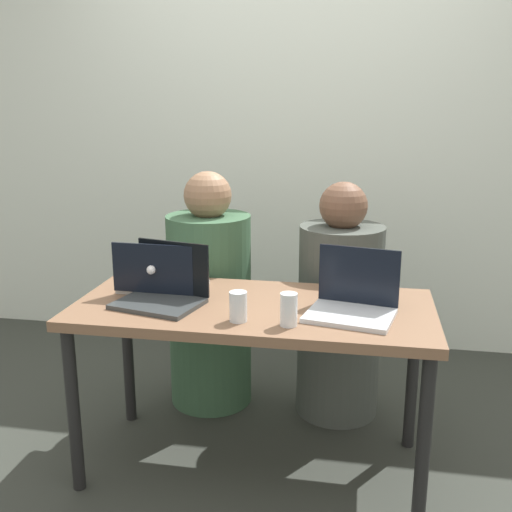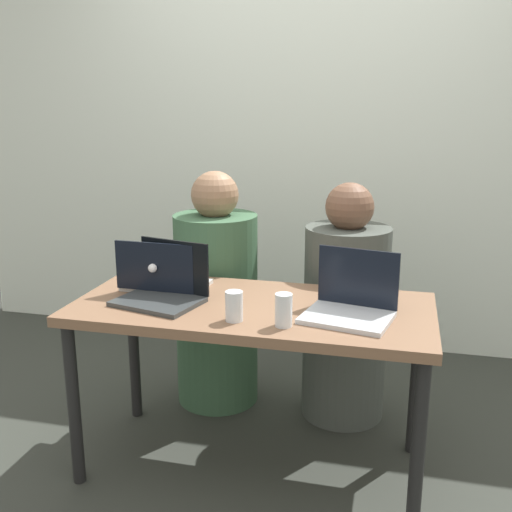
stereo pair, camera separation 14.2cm
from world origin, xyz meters
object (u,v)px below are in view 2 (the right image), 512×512
laptop_back_left (163,279)px  water_glass_right (284,312)px  laptop_front_right (351,303)px  laptop_front_left (164,289)px  person_on_right (345,316)px  person_on_left (217,302)px  water_glass_center (234,308)px

laptop_back_left → water_glass_right: (0.58, -0.29, 0.00)m
laptop_front_right → laptop_back_left: (-0.80, 0.13, -0.00)m
laptop_front_left → water_glass_right: (0.52, -0.16, 0.00)m
person_on_right → person_on_left: bearing=-9.1°
laptop_back_left → person_on_right: bearing=-146.4°
water_glass_right → water_glass_center: bearing=176.3°
water_glass_right → laptop_front_right: bearing=35.7°
water_glass_center → water_glass_right: size_ratio=0.92×
person_on_left → laptop_front_left: person_on_left is taller
person_on_left → water_glass_center: person_on_left is taller
laptop_front_right → water_glass_center: (-0.41, -0.15, -0.00)m
water_glass_center → person_on_left: bearing=112.4°
laptop_front_left → water_glass_right: bearing=-3.3°
person_on_right → laptop_back_left: (-0.73, -0.45, 0.26)m
water_glass_right → laptop_back_left: bearing=153.2°
laptop_back_left → person_on_left: bearing=-99.6°
laptop_front_right → laptop_back_left: size_ratio=1.02×
person_on_right → water_glass_center: person_on_right is taller
laptop_back_left → laptop_front_right: bearing=172.7°
laptop_front_left → laptop_back_left: laptop_front_left is taller
person_on_right → water_glass_center: size_ratio=10.28×
laptop_front_right → water_glass_right: (-0.22, -0.16, 0.00)m
person_on_left → laptop_back_left: bearing=82.2°
person_on_right → water_glass_right: size_ratio=9.50×
laptop_front_right → laptop_back_left: bearing=-177.6°
laptop_front_right → person_on_left: bearing=152.3°
person_on_right → laptop_front_right: person_on_right is taller
person_on_right → laptop_front_left: person_on_right is taller
laptop_front_left → laptop_front_right: bearing=13.8°
person_on_left → water_glass_center: 0.82m
laptop_back_left → laptop_front_left: bearing=116.8°
water_glass_right → person_on_left: bearing=123.2°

